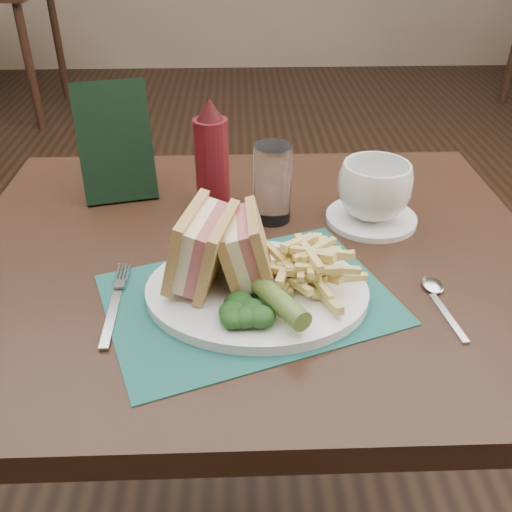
{
  "coord_description": "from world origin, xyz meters",
  "views": [
    {
      "loc": [
        -0.02,
        -1.24,
        1.22
      ],
      "look_at": [
        0.0,
        -0.59,
        0.8
      ],
      "focal_mm": 40.0,
      "sensor_mm": 36.0,
      "label": 1
    }
  ],
  "objects_px": {
    "drinking_glass": "(272,183)",
    "ketchup_bottle": "(211,152)",
    "placemat": "(249,299)",
    "sandwich_half_a": "(186,245)",
    "coffee_cup": "(374,190)",
    "check_presenter": "(115,142)",
    "saucer": "(371,218)",
    "table_main": "(252,417)",
    "sandwich_half_b": "(229,248)",
    "plate": "(257,291)"
  },
  "relations": [
    {
      "from": "drinking_glass",
      "to": "ketchup_bottle",
      "type": "xyz_separation_m",
      "value": [
        -0.1,
        0.07,
        0.03
      ]
    },
    {
      "from": "placemat",
      "to": "sandwich_half_a",
      "type": "relative_size",
      "value": 3.26
    },
    {
      "from": "sandwich_half_a",
      "to": "placemat",
      "type": "bearing_deg",
      "value": -1.33
    },
    {
      "from": "coffee_cup",
      "to": "check_presenter",
      "type": "distance_m",
      "value": 0.45
    },
    {
      "from": "sandwich_half_a",
      "to": "saucer",
      "type": "height_order",
      "value": "sandwich_half_a"
    },
    {
      "from": "check_presenter",
      "to": "table_main",
      "type": "bearing_deg",
      "value": -53.55
    },
    {
      "from": "sandwich_half_a",
      "to": "drinking_glass",
      "type": "xyz_separation_m",
      "value": [
        0.13,
        0.2,
        -0.01
      ]
    },
    {
      "from": "sandwich_half_a",
      "to": "sandwich_half_b",
      "type": "height_order",
      "value": "sandwich_half_a"
    },
    {
      "from": "ketchup_bottle",
      "to": "sandwich_half_a",
      "type": "bearing_deg",
      "value": -95.6
    },
    {
      "from": "plate",
      "to": "drinking_glass",
      "type": "xyz_separation_m",
      "value": [
        0.03,
        0.22,
        0.06
      ]
    },
    {
      "from": "coffee_cup",
      "to": "sandwich_half_a",
      "type": "bearing_deg",
      "value": -147.23
    },
    {
      "from": "ketchup_bottle",
      "to": "placemat",
      "type": "bearing_deg",
      "value": -79.28
    },
    {
      "from": "placemat",
      "to": "ketchup_bottle",
      "type": "xyz_separation_m",
      "value": [
        -0.06,
        0.29,
        0.09
      ]
    },
    {
      "from": "sandwich_half_a",
      "to": "sandwich_half_b",
      "type": "relative_size",
      "value": 1.12
    },
    {
      "from": "table_main",
      "to": "sandwich_half_b",
      "type": "distance_m",
      "value": 0.46
    },
    {
      "from": "sandwich_half_b",
      "to": "check_presenter",
      "type": "xyz_separation_m",
      "value": [
        -0.2,
        0.3,
        0.03
      ]
    },
    {
      "from": "sandwich_half_a",
      "to": "coffee_cup",
      "type": "height_order",
      "value": "sandwich_half_a"
    },
    {
      "from": "saucer",
      "to": "sandwich_half_a",
      "type": "bearing_deg",
      "value": -147.23
    },
    {
      "from": "plate",
      "to": "check_presenter",
      "type": "height_order",
      "value": "check_presenter"
    },
    {
      "from": "sandwich_half_b",
      "to": "drinking_glass",
      "type": "xyz_separation_m",
      "value": [
        0.07,
        0.2,
        -0.0
      ]
    },
    {
      "from": "placemat",
      "to": "drinking_glass",
      "type": "height_order",
      "value": "drinking_glass"
    },
    {
      "from": "table_main",
      "to": "coffee_cup",
      "type": "xyz_separation_m",
      "value": [
        0.2,
        0.08,
        0.43
      ]
    },
    {
      "from": "ketchup_bottle",
      "to": "plate",
      "type": "bearing_deg",
      "value": -76.92
    },
    {
      "from": "table_main",
      "to": "placemat",
      "type": "bearing_deg",
      "value": -93.24
    },
    {
      "from": "saucer",
      "to": "check_presenter",
      "type": "bearing_deg",
      "value": 165.2
    },
    {
      "from": "coffee_cup",
      "to": "check_presenter",
      "type": "bearing_deg",
      "value": 165.2
    },
    {
      "from": "drinking_glass",
      "to": "table_main",
      "type": "bearing_deg",
      "value": -111.16
    },
    {
      "from": "saucer",
      "to": "ketchup_bottle",
      "type": "bearing_deg",
      "value": 163.07
    },
    {
      "from": "sandwich_half_b",
      "to": "table_main",
      "type": "bearing_deg",
      "value": 71.19
    },
    {
      "from": "table_main",
      "to": "sandwich_half_a",
      "type": "xyz_separation_m",
      "value": [
        -0.09,
        -0.1,
        0.45
      ]
    },
    {
      "from": "table_main",
      "to": "coffee_cup",
      "type": "bearing_deg",
      "value": 22.27
    },
    {
      "from": "placemat",
      "to": "saucer",
      "type": "distance_m",
      "value": 0.3
    },
    {
      "from": "saucer",
      "to": "ketchup_bottle",
      "type": "height_order",
      "value": "ketchup_bottle"
    },
    {
      "from": "table_main",
      "to": "placemat",
      "type": "relative_size",
      "value": 2.43
    },
    {
      "from": "table_main",
      "to": "plate",
      "type": "bearing_deg",
      "value": -88.1
    },
    {
      "from": "plate",
      "to": "sandwich_half_b",
      "type": "height_order",
      "value": "sandwich_half_b"
    },
    {
      "from": "coffee_cup",
      "to": "drinking_glass",
      "type": "distance_m",
      "value": 0.17
    },
    {
      "from": "saucer",
      "to": "check_presenter",
      "type": "relative_size",
      "value": 0.73
    },
    {
      "from": "table_main",
      "to": "drinking_glass",
      "type": "distance_m",
      "value": 0.45
    },
    {
      "from": "plate",
      "to": "saucer",
      "type": "height_order",
      "value": "plate"
    },
    {
      "from": "table_main",
      "to": "sandwich_half_a",
      "type": "bearing_deg",
      "value": -130.31
    },
    {
      "from": "sandwich_half_a",
      "to": "coffee_cup",
      "type": "distance_m",
      "value": 0.35
    },
    {
      "from": "plate",
      "to": "check_presenter",
      "type": "distance_m",
      "value": 0.41
    },
    {
      "from": "saucer",
      "to": "check_presenter",
      "type": "distance_m",
      "value": 0.46
    },
    {
      "from": "check_presenter",
      "to": "ketchup_bottle",
      "type": "bearing_deg",
      "value": -24.22
    },
    {
      "from": "coffee_cup",
      "to": "ketchup_bottle",
      "type": "distance_m",
      "value": 0.28
    },
    {
      "from": "placemat",
      "to": "check_presenter",
      "type": "height_order",
      "value": "check_presenter"
    },
    {
      "from": "drinking_glass",
      "to": "check_presenter",
      "type": "xyz_separation_m",
      "value": [
        -0.27,
        0.1,
        0.03
      ]
    },
    {
      "from": "sandwich_half_a",
      "to": "ketchup_bottle",
      "type": "bearing_deg",
      "value": 98.91
    },
    {
      "from": "coffee_cup",
      "to": "ketchup_bottle",
      "type": "bearing_deg",
      "value": 163.07
    }
  ]
}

